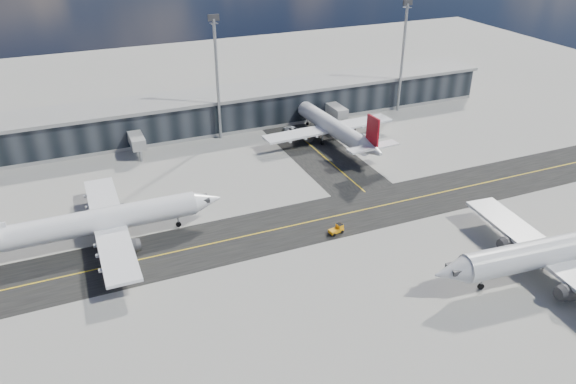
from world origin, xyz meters
The scene contains 9 objects.
ground centered at (0.00, 0.00, 0.00)m, with size 300.00×300.00×0.00m, color gray.
taxiway_lanes centered at (3.91, 10.74, 0.01)m, with size 180.00×63.00×0.03m.
terminal_concourse centered at (0.04, 54.93, 4.09)m, with size 152.00×19.80×8.80m.
floodlight_masts centered at (0.00, 48.00, 15.61)m, with size 102.50×0.70×28.90m.
airliner_af centered at (-32.00, 11.69, 4.08)m, with size 41.60×35.37×12.37m.
airliner_redtail centered at (23.59, 35.29, 3.82)m, with size 33.30×39.07×11.57m.
airliner_near centered at (31.88, -24.81, 4.28)m, with size 43.76×37.35×12.95m.
baggage_tug centered at (5.84, -1.30, 0.81)m, with size 2.79×1.78×1.62m.
service_van centered at (17.34, 44.00, 0.73)m, with size 2.43×5.27×1.47m, color white.
Camera 1 is at (-34.31, -73.84, 51.78)m, focal length 35.00 mm.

